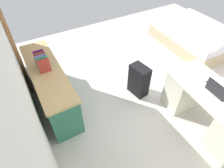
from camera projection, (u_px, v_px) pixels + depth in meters
ground_plane at (169, 81)px, 3.86m from camera, size 6.13×6.13×0.00m
wall_back at (12, 69)px, 1.99m from camera, size 4.05×0.10×2.73m
door_wooden at (10, 36)px, 3.19m from camera, size 0.88×0.05×2.04m
desk at (207, 108)px, 2.87m from camera, size 1.49×0.77×0.72m
credenza at (50, 86)px, 3.23m from camera, size 1.80×0.48×0.74m
bed at (195, 36)px, 4.71m from camera, size 1.95×1.47×0.58m
suitcase_black at (139, 80)px, 3.44m from camera, size 0.39×0.27×0.61m
laptop at (218, 91)px, 2.59m from camera, size 0.33×0.25×0.21m
computer_mouse at (205, 80)px, 2.80m from camera, size 0.07×0.10×0.03m
cell_phone_by_mouse at (210, 81)px, 2.80m from camera, size 0.11×0.15×0.01m
book_row at (42, 62)px, 2.94m from camera, size 0.31×0.17×0.24m
figurine_small at (38, 55)px, 3.16m from camera, size 0.08×0.08×0.11m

